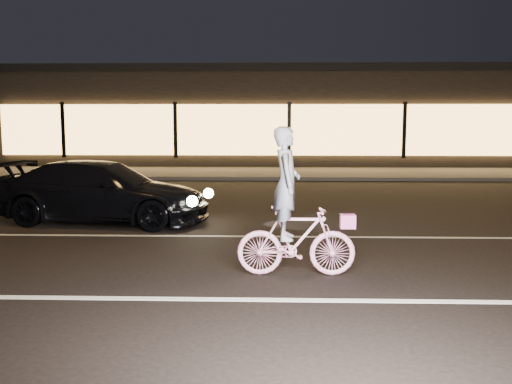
{
  "coord_description": "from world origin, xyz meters",
  "views": [
    {
      "loc": [
        -0.59,
        -7.75,
        2.04
      ],
      "look_at": [
        -0.85,
        0.6,
        0.97
      ],
      "focal_mm": 40.0,
      "sensor_mm": 36.0,
      "label": 1
    }
  ],
  "objects": [
    {
      "name": "cyclist",
      "position": [
        -0.33,
        -0.46,
        0.69
      ],
      "size": [
        1.55,
        0.53,
        1.95
      ],
      "rotation": [
        0.0,
        0.0,
        1.57
      ],
      "color": "#FF3A87",
      "rests_on": "ground"
    },
    {
      "name": "storefront",
      "position": [
        0.0,
        18.97,
        2.15
      ],
      "size": [
        25.4,
        8.42,
        4.2
      ],
      "color": "black",
      "rests_on": "ground"
    },
    {
      "name": "lane_stripe_near",
      "position": [
        0.0,
        -1.5,
        0.0
      ],
      "size": [
        60.0,
        0.12,
        0.01
      ],
      "primitive_type": "cube",
      "color": "silver",
      "rests_on": "ground"
    },
    {
      "name": "ground",
      "position": [
        0.0,
        0.0,
        0.0
      ],
      "size": [
        90.0,
        90.0,
        0.0
      ],
      "primitive_type": "plane",
      "color": "black",
      "rests_on": "ground"
    },
    {
      "name": "sedan",
      "position": [
        -3.95,
        3.27,
        0.61
      ],
      "size": [
        4.4,
        2.32,
        1.22
      ],
      "rotation": [
        0.0,
        0.0,
        1.42
      ],
      "color": "black",
      "rests_on": "ground"
    },
    {
      "name": "sidewalk",
      "position": [
        0.0,
        13.0,
        0.06
      ],
      "size": [
        30.0,
        4.0,
        0.12
      ],
      "primitive_type": "cube",
      "color": "#383533",
      "rests_on": "ground"
    },
    {
      "name": "lane_stripe_far",
      "position": [
        0.0,
        2.0,
        0.0
      ],
      "size": [
        60.0,
        0.1,
        0.01
      ],
      "primitive_type": "cube",
      "color": "gray",
      "rests_on": "ground"
    }
  ]
}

